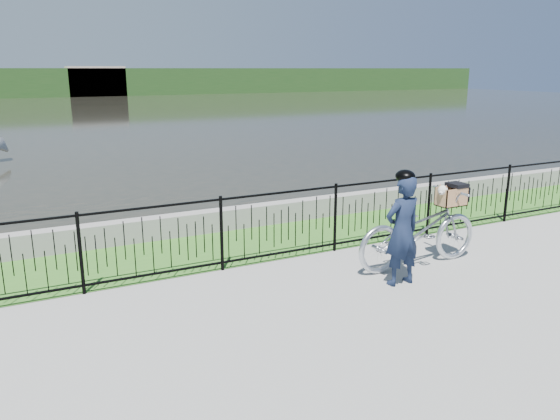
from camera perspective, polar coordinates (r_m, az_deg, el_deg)
ground at (r=7.45m, az=5.79°, el=-8.92°), size 120.00×120.00×0.00m
grass_strip at (r=9.60m, az=-2.58°, el=-3.39°), size 60.00×2.00×0.01m
water at (r=39.02m, az=-21.55°, el=9.22°), size 120.00×120.00×0.00m
quay_wall at (r=10.42m, az=-4.86°, el=-0.84°), size 60.00×0.30×0.40m
fence at (r=8.57m, az=0.14°, el=-1.60°), size 14.00×0.06×1.15m
far_treeline at (r=65.85m, az=-24.13°, el=12.07°), size 120.00×6.00×3.00m
far_building_right at (r=64.98m, az=-18.67°, el=12.63°), size 6.00×3.00×3.20m
bicycle_rig at (r=8.59m, az=14.34°, el=-1.95°), size 2.20×0.77×1.26m
cyclist at (r=7.73m, az=12.67°, el=-1.93°), size 0.58×0.39×1.63m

